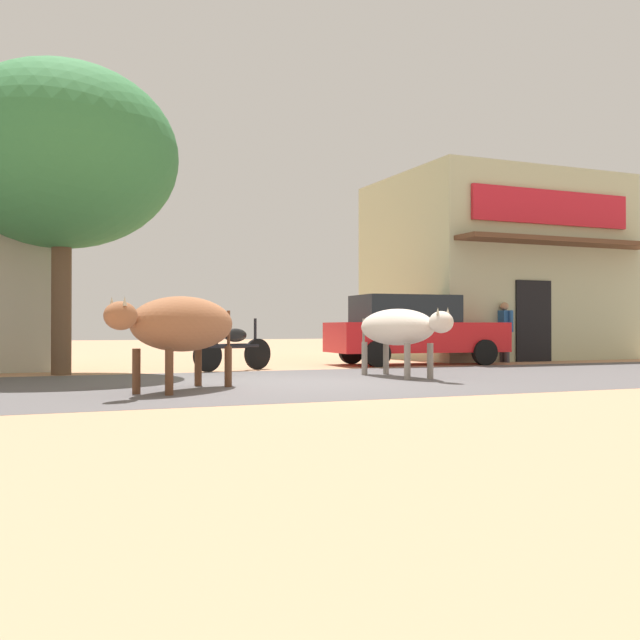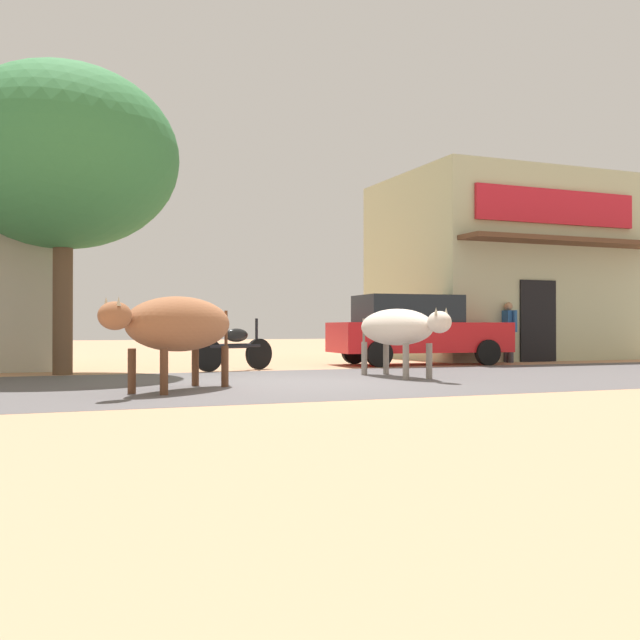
% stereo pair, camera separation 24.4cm
% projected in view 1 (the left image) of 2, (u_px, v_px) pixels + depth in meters
% --- Properties ---
extents(ground, '(80.00, 80.00, 0.00)m').
position_uv_depth(ground, '(294.00, 382.00, 12.11)').
color(ground, tan).
extents(asphalt_road, '(72.00, 6.20, 0.00)m').
position_uv_depth(asphalt_road, '(294.00, 382.00, 12.11)').
color(asphalt_road, '#585455').
rests_on(asphalt_road, ground).
extents(storefront_right_club, '(6.23, 6.01, 5.16)m').
position_uv_depth(storefront_right_club, '(492.00, 269.00, 21.94)').
color(storefront_right_club, '#BABF97').
rests_on(storefront_right_club, ground).
extents(roadside_tree, '(4.31, 4.31, 5.82)m').
position_uv_depth(roadside_tree, '(62.00, 157.00, 13.98)').
color(roadside_tree, brown).
rests_on(roadside_tree, ground).
extents(parked_hatchback_car, '(4.30, 2.03, 1.64)m').
position_uv_depth(parked_hatchback_car, '(413.00, 329.00, 17.76)').
color(parked_hatchback_car, red).
rests_on(parked_hatchback_car, ground).
extents(parked_motorcycle, '(1.82, 0.74, 1.07)m').
position_uv_depth(parked_motorcycle, '(234.00, 347.00, 15.32)').
color(parked_motorcycle, black).
rests_on(parked_motorcycle, ground).
extents(cow_near_brown, '(2.41, 2.30, 1.33)m').
position_uv_depth(cow_near_brown, '(183.00, 325.00, 10.53)').
color(cow_near_brown, '#9B5E3B').
rests_on(cow_near_brown, ground).
extents(cow_far_dark, '(0.84, 2.79, 1.22)m').
position_uv_depth(cow_far_dark, '(398.00, 328.00, 13.33)').
color(cow_far_dark, beige).
rests_on(cow_far_dark, ground).
extents(pedestrian_by_shop, '(0.30, 0.61, 1.52)m').
position_uv_depth(pedestrian_by_shop, '(505.00, 327.00, 18.87)').
color(pedestrian_by_shop, '#3F3F47').
rests_on(pedestrian_by_shop, ground).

